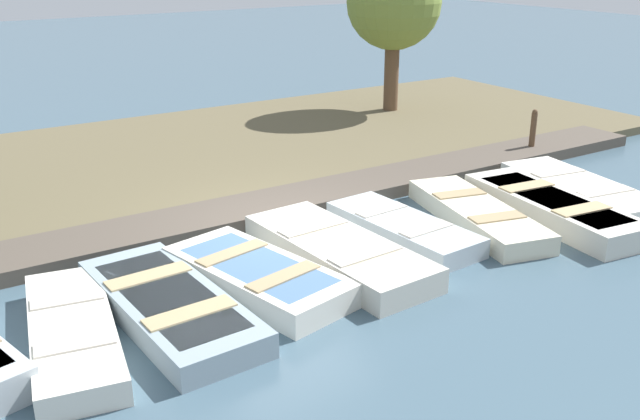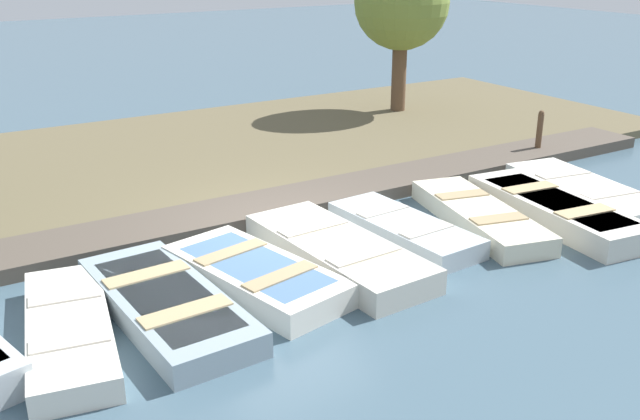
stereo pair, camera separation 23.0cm
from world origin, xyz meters
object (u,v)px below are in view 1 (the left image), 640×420
(rowboat_3, at_px, (257,275))
(rowboat_5, at_px, (403,228))
(mooring_post_far, at_px, (533,133))
(rowboat_1, at_px, (72,332))
(park_tree_left, at_px, (394,3))
(rowboat_4, at_px, (338,251))
(rowboat_2, at_px, (169,305))
(rowboat_7, at_px, (552,208))
(rowboat_8, at_px, (580,189))
(rowboat_6, at_px, (477,214))

(rowboat_3, height_order, rowboat_5, rowboat_3)
(rowboat_3, relative_size, mooring_post_far, 2.83)
(rowboat_1, height_order, rowboat_5, same)
(rowboat_1, xyz_separation_m, park_tree_left, (-7.53, 10.73, 2.90))
(rowboat_4, bearing_deg, rowboat_2, -89.08)
(mooring_post_far, bearing_deg, rowboat_7, -43.34)
(rowboat_3, xyz_separation_m, rowboat_5, (-0.31, 2.87, -0.02))
(mooring_post_far, bearing_deg, rowboat_4, -70.77)
(rowboat_3, height_order, rowboat_8, rowboat_3)
(rowboat_2, xyz_separation_m, rowboat_6, (-0.26, 5.72, -0.00))
(rowboat_5, distance_m, rowboat_8, 4.12)
(rowboat_1, xyz_separation_m, mooring_post_far, (-2.65, 10.98, 0.38))
(rowboat_7, distance_m, park_tree_left, 8.71)
(rowboat_2, relative_size, rowboat_7, 0.93)
(rowboat_1, bearing_deg, rowboat_3, 103.54)
(rowboat_3, relative_size, rowboat_6, 0.90)
(rowboat_1, xyz_separation_m, rowboat_8, (-0.20, 9.59, -0.00))
(rowboat_5, bearing_deg, rowboat_8, 82.41)
(rowboat_1, distance_m, rowboat_2, 1.24)
(rowboat_5, height_order, mooring_post_far, mooring_post_far)
(rowboat_4, bearing_deg, rowboat_3, -90.60)
(rowboat_2, height_order, rowboat_3, rowboat_3)
(rowboat_2, relative_size, rowboat_5, 1.17)
(rowboat_6, distance_m, mooring_post_far, 4.68)
(rowboat_4, bearing_deg, rowboat_5, 96.19)
(mooring_post_far, bearing_deg, rowboat_6, -59.46)
(rowboat_7, bearing_deg, park_tree_left, 168.80)
(rowboat_8, bearing_deg, rowboat_6, -82.57)
(rowboat_6, xyz_separation_m, park_tree_left, (-7.26, 3.78, 2.90))
(park_tree_left, bearing_deg, rowboat_1, -54.94)
(rowboat_4, distance_m, rowboat_7, 4.22)
(rowboat_2, relative_size, rowboat_3, 1.09)
(rowboat_6, height_order, park_tree_left, park_tree_left)
(mooring_post_far, bearing_deg, rowboat_3, -73.41)
(rowboat_5, distance_m, rowboat_6, 1.50)
(rowboat_4, xyz_separation_m, rowboat_5, (-0.24, 1.45, -0.03))
(rowboat_3, xyz_separation_m, rowboat_7, (0.44, 5.61, 0.03))
(rowboat_8, xyz_separation_m, park_tree_left, (-7.34, 1.15, 2.91))
(rowboat_2, relative_size, rowboat_6, 0.99)
(rowboat_3, distance_m, park_tree_left, 11.36)
(park_tree_left, bearing_deg, rowboat_3, -47.78)
(rowboat_1, relative_size, mooring_post_far, 2.92)
(rowboat_7, relative_size, rowboat_8, 1.05)
(rowboat_8, height_order, mooring_post_far, mooring_post_far)
(rowboat_3, bearing_deg, rowboat_4, 80.62)
(rowboat_2, xyz_separation_m, mooring_post_far, (-2.63, 9.74, 0.37))
(rowboat_8, bearing_deg, rowboat_4, -81.07)
(rowboat_2, xyz_separation_m, rowboat_3, (-0.14, 1.36, 0.01))
(rowboat_4, xyz_separation_m, mooring_post_far, (-2.43, 6.96, 0.35))
(rowboat_3, height_order, rowboat_7, rowboat_7)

